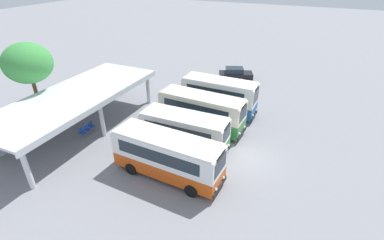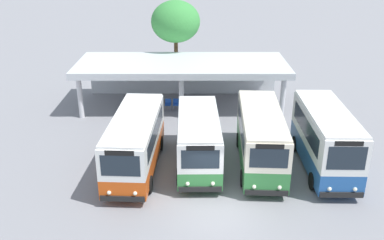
# 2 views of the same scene
# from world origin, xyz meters

# --- Properties ---
(ground_plane) EXTENTS (180.00, 180.00, 0.00)m
(ground_plane) POSITION_xyz_m (0.00, 0.00, 0.00)
(ground_plane) COLOR gray
(city_bus_nearest_orange) EXTENTS (2.64, 7.80, 3.14)m
(city_bus_nearest_orange) POSITION_xyz_m (-4.28, 4.35, 1.74)
(city_bus_nearest_orange) COLOR black
(city_bus_nearest_orange) RESTS_ON ground
(city_bus_second_in_row) EXTENTS (2.41, 6.91, 2.98)m
(city_bus_second_in_row) POSITION_xyz_m (-0.85, 4.78, 1.66)
(city_bus_second_in_row) COLOR black
(city_bus_second_in_row) RESTS_ON ground
(city_bus_middle_cream) EXTENTS (2.61, 7.62, 3.21)m
(city_bus_middle_cream) POSITION_xyz_m (2.58, 4.78, 1.78)
(city_bus_middle_cream) COLOR black
(city_bus_middle_cream) RESTS_ON ground
(city_bus_fourth_amber) EXTENTS (2.41, 7.17, 3.45)m
(city_bus_fourth_amber) POSITION_xyz_m (6.02, 4.41, 1.90)
(city_bus_fourth_amber) COLOR black
(city_bus_fourth_amber) RESTS_ON ground
(parked_car_flank) EXTENTS (3.19, 4.44, 1.62)m
(parked_car_flank) POSITION_xyz_m (15.21, 5.56, 0.83)
(parked_car_flank) COLOR black
(parked_car_flank) RESTS_ON ground
(terminal_canopy) EXTENTS (15.58, 6.16, 3.40)m
(terminal_canopy) POSITION_xyz_m (-1.95, 15.14, 2.69)
(terminal_canopy) COLOR silver
(terminal_canopy) RESTS_ON ground
(waiting_chair_end_by_column) EXTENTS (0.45, 0.45, 0.86)m
(waiting_chair_end_by_column) POSITION_xyz_m (-2.99, 13.34, 0.52)
(waiting_chair_end_by_column) COLOR slate
(waiting_chair_end_by_column) RESTS_ON ground
(waiting_chair_second_from_end) EXTENTS (0.45, 0.45, 0.86)m
(waiting_chair_second_from_end) POSITION_xyz_m (-2.39, 13.34, 0.52)
(waiting_chair_second_from_end) COLOR slate
(waiting_chair_second_from_end) RESTS_ON ground
(waiting_chair_middle_seat) EXTENTS (0.45, 0.45, 0.86)m
(waiting_chair_middle_seat) POSITION_xyz_m (-1.79, 13.40, 0.52)
(waiting_chair_middle_seat) COLOR slate
(waiting_chair_middle_seat) RESTS_ON ground
(roadside_tree_behind_canopy) EXTENTS (3.96, 3.96, 7.38)m
(roadside_tree_behind_canopy) POSITION_xyz_m (-2.52, 18.36, 5.67)
(roadside_tree_behind_canopy) COLOR brown
(roadside_tree_behind_canopy) RESTS_ON ground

